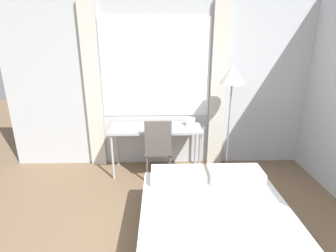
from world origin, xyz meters
TOP-DOWN VIEW (x-y plane):
  - wall_back_with_window at (-0.04, 3.00)m, footprint 5.29×0.13m
  - desk at (-0.28, 2.66)m, footprint 1.38×0.53m
  - desk_chair at (-0.25, 2.41)m, footprint 0.41×0.41m
  - bed at (0.31, 0.78)m, footprint 1.47×1.92m
  - standing_lamp at (0.81, 2.55)m, footprint 0.36×0.36m
  - telephone at (0.25, 2.74)m, footprint 0.15×0.14m
  - book at (-0.18, 2.60)m, footprint 0.24×0.19m

SIDE VIEW (x-z plane):
  - bed at x=0.31m, z-range -0.05..0.57m
  - desk_chair at x=-0.25m, z-range 0.06..1.02m
  - desk at x=-0.28m, z-range 0.32..1.07m
  - book at x=-0.18m, z-range 0.76..0.78m
  - telephone at x=0.25m, z-range 0.75..0.86m
  - wall_back_with_window at x=-0.04m, z-range 0.00..2.70m
  - standing_lamp at x=0.81m, z-range 0.61..2.31m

